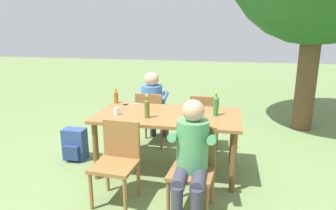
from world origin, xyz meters
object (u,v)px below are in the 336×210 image
at_px(chair_far_right, 205,119).
at_px(dining_table, 168,121).
at_px(person_in_plaid_shirt, 192,153).
at_px(cup_glass, 117,111).
at_px(table_knife, 130,104).
at_px(bottle_amber, 116,96).
at_px(chair_near_right, 193,164).
at_px(backpack_by_near_side, 75,145).
at_px(bottle_green, 216,105).
at_px(person_in_white_shirt, 153,104).
at_px(bottle_olive, 147,108).
at_px(chair_far_left, 151,116).
at_px(cup_steel, 191,103).
at_px(chair_near_left, 118,158).

bearing_deg(chair_far_right, dining_table, -117.88).
relative_size(person_in_plaid_shirt, cup_glass, 12.73).
bearing_deg(table_knife, bottle_amber, 169.30).
relative_size(chair_near_right, backpack_by_near_side, 1.92).
xyz_separation_m(chair_near_right, cup_glass, (-1.05, 0.63, 0.33)).
distance_m(bottle_amber, bottle_green, 1.48).
xyz_separation_m(person_in_white_shirt, cup_glass, (-0.22, -1.03, 0.16)).
distance_m(chair_far_right, cup_glass, 1.43).
bearing_deg(dining_table, cup_glass, -167.05).
bearing_deg(person_in_white_shirt, table_knife, -112.10).
bearing_deg(chair_far_right, cup_glass, -138.54).
bearing_deg(bottle_olive, bottle_green, 17.29).
distance_m(chair_far_left, bottle_green, 1.30).
bearing_deg(bottle_green, chair_far_left, 144.63).
height_order(chair_near_right, bottle_green, bottle_green).
bearing_deg(bottle_green, table_knife, 165.85).
distance_m(bottle_amber, table_knife, 0.24).
height_order(cup_glass, cup_steel, cup_glass).
xyz_separation_m(chair_near_right, chair_far_right, (-0.01, 1.55, 0.00)).
relative_size(chair_far_right, backpack_by_near_side, 1.92).
relative_size(dining_table, person_in_white_shirt, 1.54).
bearing_deg(chair_near_left, chair_far_right, 62.33).
bearing_deg(chair_far_left, table_knife, -116.62).
relative_size(chair_near_right, bottle_green, 2.87).
distance_m(dining_table, backpack_by_near_side, 1.44).
xyz_separation_m(dining_table, chair_far_left, (-0.41, 0.77, -0.20)).
xyz_separation_m(chair_far_right, cup_steel, (-0.17, -0.36, 0.33)).
bearing_deg(chair_near_left, cup_steel, 61.45).
height_order(cup_steel, backpack_by_near_side, cup_steel).
bearing_deg(table_knife, bottle_olive, -54.56).
bearing_deg(chair_near_right, bottle_amber, 136.78).
relative_size(dining_table, chair_near_left, 2.09).
bearing_deg(cup_glass, person_in_white_shirt, 77.82).
bearing_deg(chair_far_left, dining_table, -61.87).
distance_m(person_in_white_shirt, bottle_green, 1.32).
relative_size(cup_glass, backpack_by_near_side, 0.20).
height_order(bottle_olive, backpack_by_near_side, bottle_olive).
distance_m(person_in_white_shirt, person_in_plaid_shirt, 1.95).
height_order(chair_far_left, bottle_amber, bottle_amber).
relative_size(chair_far_left, table_knife, 4.16).
distance_m(dining_table, chair_near_left, 0.90).
bearing_deg(backpack_by_near_side, person_in_plaid_shirt, -28.35).
relative_size(bottle_amber, bottle_olive, 0.78).
height_order(chair_far_left, bottle_green, bottle_green).
height_order(bottle_green, table_knife, bottle_green).
relative_size(chair_near_left, bottle_amber, 3.87).
xyz_separation_m(person_in_white_shirt, cup_steel, (0.65, -0.47, 0.16)).
bearing_deg(cup_steel, backpack_by_near_side, -168.03).
relative_size(person_in_white_shirt, bottle_olive, 4.10).
xyz_separation_m(bottle_green, cup_steel, (-0.35, 0.36, -0.09)).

